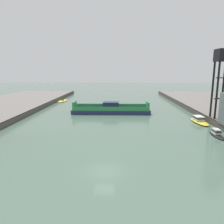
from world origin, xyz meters
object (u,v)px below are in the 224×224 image
object	(u,v)px
moored_boat_near_right	(63,101)
moored_boat_mid_left	(217,133)
chain_ferry	(111,109)
crane_tower	(223,65)
moored_boat_near_left	(199,120)

from	to	relation	value
moored_boat_near_right	moored_boat_mid_left	bearing A→B (deg)	-47.33
moored_boat_near_right	chain_ferry	bearing A→B (deg)	-48.20
moored_boat_near_right	moored_boat_mid_left	distance (m)	61.12
moored_boat_mid_left	crane_tower	distance (m)	16.83
moored_boat_near_right	crane_tower	size ratio (longest dim) A/B	0.53
chain_ferry	moored_boat_mid_left	distance (m)	30.42
chain_ferry	moored_boat_mid_left	bearing A→B (deg)	-46.45
moored_boat_near_left	moored_boat_mid_left	xyz separation A→B (m)	(-0.65, -10.71, -0.05)
moored_boat_near_right	crane_tower	world-z (taller)	crane_tower
moored_boat_mid_left	crane_tower	bearing A→B (deg)	65.50
moored_boat_near_right	moored_boat_mid_left	world-z (taller)	moored_boat_mid_left
crane_tower	moored_boat_near_left	bearing A→B (deg)	167.14
moored_boat_mid_left	moored_boat_near_left	bearing A→B (deg)	86.52
moored_boat_mid_left	chain_ferry	bearing A→B (deg)	133.55
moored_boat_near_left	crane_tower	bearing A→B (deg)	-12.86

